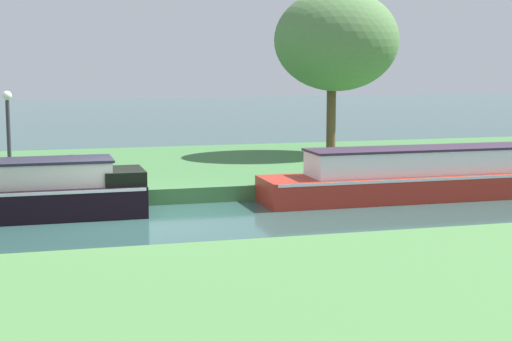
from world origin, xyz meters
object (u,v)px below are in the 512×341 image
mooring_post_far (71,172)px  red_narrowboat (439,176)px  lamp_post (8,126)px  willow_tree_left (337,41)px  black_barge (46,192)px

mooring_post_far → red_narrowboat: bearing=-8.3°
lamp_post → willow_tree_left: bearing=24.6°
red_narrowboat → willow_tree_left: size_ratio=1.77×
black_barge → mooring_post_far: bearing=65.1°
red_narrowboat → lamp_post: bearing=169.6°
red_narrowboat → lamp_post: lamp_post is taller
black_barge → willow_tree_left: (9.75, 6.83, 3.66)m
red_narrowboat → willow_tree_left: (-0.29, 6.83, 3.68)m
black_barge → red_narrowboat: (10.04, 0.00, -0.02)m
willow_tree_left → mooring_post_far: 11.16m
black_barge → red_narrowboat: 10.04m
black_barge → mooring_post_far: 1.53m
red_narrowboat → mooring_post_far: 9.50m
red_narrowboat → willow_tree_left: 7.77m
black_barge → willow_tree_left: size_ratio=0.84×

